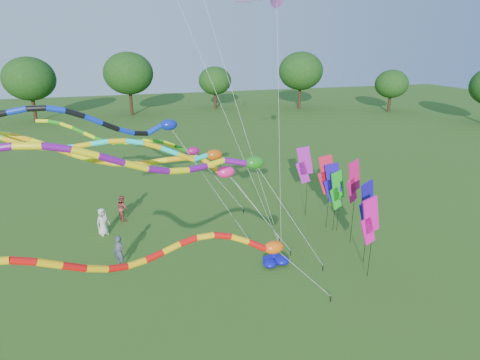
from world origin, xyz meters
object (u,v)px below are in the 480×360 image
object	(u,v)px
tube_kite_orange	(130,158)
person_c	(123,208)
tube_kite_red	(188,251)
person_b	(119,252)
blue_nylon_heap	(271,259)
person_a	(103,222)

from	to	relation	value
tube_kite_orange	person_c	distance (m)	7.06
tube_kite_red	person_b	world-z (taller)	tube_kite_red
tube_kite_red	person_b	xyz separation A→B (m)	(-2.45, 6.59, -3.09)
blue_nylon_heap	person_b	world-z (taller)	person_b
tube_kite_red	blue_nylon_heap	xyz separation A→B (m)	(5.16, 4.60, -3.74)
blue_nylon_heap	person_a	xyz separation A→B (m)	(-8.43, 6.07, 0.64)
tube_kite_red	person_a	distance (m)	11.59
tube_kite_red	tube_kite_orange	world-z (taller)	tube_kite_orange
person_c	tube_kite_red	bearing A→B (deg)	170.12
tube_kite_orange	person_b	distance (m)	4.87
blue_nylon_heap	person_c	world-z (taller)	person_c
tube_kite_red	person_a	xyz separation A→B (m)	(-3.26, 10.68, -3.10)
person_b	person_c	bearing A→B (deg)	137.86
tube_kite_orange	person_b	bearing A→B (deg)	-125.59
person_a	person_c	bearing A→B (deg)	22.76
person_a	tube_kite_red	bearing A→B (deg)	-107.27
blue_nylon_heap	person_b	bearing A→B (deg)	165.40
tube_kite_red	person_c	bearing A→B (deg)	93.53
person_a	person_b	bearing A→B (deg)	-113.04
person_a	person_c	size ratio (longest dim) A/B	1.01
tube_kite_orange	person_a	size ratio (longest dim) A/B	9.05
tube_kite_orange	blue_nylon_heap	bearing A→B (deg)	-5.20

